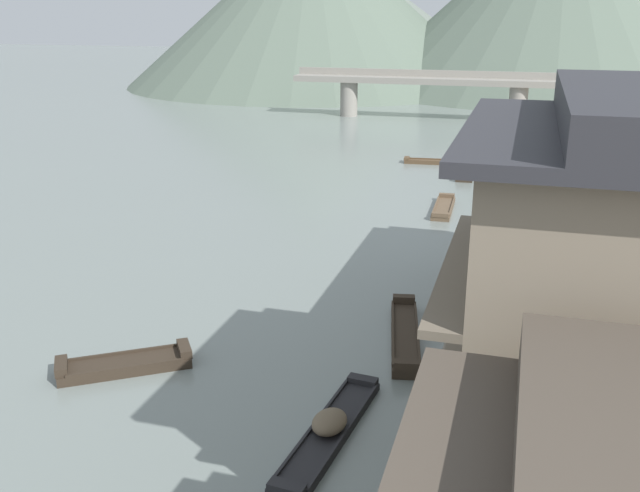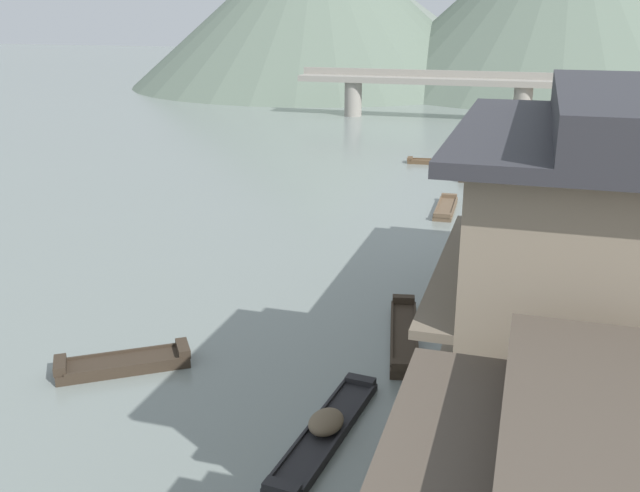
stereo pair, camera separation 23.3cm
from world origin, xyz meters
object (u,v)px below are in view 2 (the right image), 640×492
object	(u,v)px
boat_moored_far	(326,429)
house_waterfront_tall	(569,261)
boat_moored_third	(124,363)
stone_bridge	(436,87)
boat_midriver_upstream	(467,174)
house_waterfront_second	(629,328)
house_waterfront_narrow	(571,205)
boat_midriver_drifting	(446,208)
boat_upstream_distant	(404,336)
boat_moored_nearest	(432,162)

from	to	relation	value
boat_moored_far	house_waterfront_tall	bearing A→B (deg)	43.62
boat_moored_third	boat_moored_far	bearing A→B (deg)	-13.62
stone_bridge	boat_moored_third	bearing A→B (deg)	-91.66
boat_moored_third	stone_bridge	size ratio (longest dim) A/B	0.14
boat_moored_third	boat_midriver_upstream	bearing A→B (deg)	76.12
house_waterfront_second	boat_midriver_upstream	bearing A→B (deg)	100.16
house_waterfront_tall	boat_moored_third	bearing A→B (deg)	-163.40
boat_moored_far	house_waterfront_second	size ratio (longest dim) A/B	0.66
house_waterfront_narrow	stone_bridge	bearing A→B (deg)	104.21
house_waterfront_second	house_waterfront_narrow	bearing A→B (deg)	91.84
boat_moored_third	boat_midriver_drifting	size ratio (longest dim) A/B	0.85
boat_upstream_distant	boat_midriver_upstream	bearing A→B (deg)	91.02
house_waterfront_narrow	boat_moored_far	bearing A→B (deg)	-116.53
boat_midriver_upstream	house_waterfront_second	size ratio (longest dim) A/B	0.46
boat_midriver_upstream	house_waterfront_second	world-z (taller)	house_waterfront_second
boat_moored_nearest	boat_moored_third	size ratio (longest dim) A/B	0.91
boat_moored_third	house_waterfront_narrow	xyz separation A→B (m)	(13.13, 10.48, 3.40)
boat_moored_far	house_waterfront_narrow	xyz separation A→B (m)	(6.09, 12.19, 3.37)
boat_moored_third	boat_moored_far	xyz separation A→B (m)	(7.05, -1.71, 0.02)
house_waterfront_narrow	boat_moored_nearest	bearing A→B (deg)	110.10
boat_moored_nearest	house_waterfront_narrow	world-z (taller)	house_waterfront_narrow
boat_midriver_drifting	house_waterfront_second	bearing A→B (deg)	-75.65
boat_moored_third	boat_midriver_upstream	xyz separation A→B (m)	(7.50, 30.34, -0.02)
boat_moored_far	boat_moored_nearest	bearing A→B (deg)	93.95
boat_upstream_distant	boat_midriver_drifting	bearing A→B (deg)	92.56
boat_upstream_distant	house_waterfront_second	size ratio (longest dim) A/B	0.64
boat_midriver_upstream	house_waterfront_narrow	bearing A→B (deg)	-74.16
boat_moored_nearest	boat_moored_third	world-z (taller)	boat_moored_third
boat_midriver_upstream	boat_upstream_distant	world-z (taller)	boat_upstream_distant
boat_moored_third	boat_upstream_distant	distance (m)	9.14
boat_midriver_drifting	house_waterfront_second	distance (m)	26.18
boat_moored_far	boat_moored_third	bearing A→B (deg)	166.38
boat_moored_nearest	boat_moored_far	bearing A→B (deg)	-86.05
boat_midriver_upstream	house_waterfront_tall	xyz separation A→B (m)	(5.36, -26.51, 3.41)
boat_moored_third	house_waterfront_second	bearing A→B (deg)	-15.09
boat_moored_nearest	boat_moored_third	distance (m)	34.12
boat_moored_far	house_waterfront_second	xyz separation A→B (m)	(6.54, -1.96, 4.66)
boat_moored_nearest	boat_midriver_drifting	world-z (taller)	boat_midriver_drifting
boat_midriver_drifting	boat_moored_third	bearing A→B (deg)	-108.71
boat_moored_third	house_waterfront_tall	world-z (taller)	house_waterfront_tall
boat_moored_far	boat_midriver_upstream	bearing A→B (deg)	89.19
boat_moored_nearest	house_waterfront_tall	xyz separation A→B (m)	(8.26, -29.98, 3.43)
house_waterfront_narrow	boat_midriver_drifting	bearing A→B (deg)	118.75
boat_moored_nearest	stone_bridge	world-z (taller)	stone_bridge
house_waterfront_tall	house_waterfront_narrow	distance (m)	6.66
boat_moored_far	house_waterfront_tall	distance (m)	8.70
boat_midriver_upstream	house_waterfront_tall	bearing A→B (deg)	-78.57
boat_moored_third	house_waterfront_tall	distance (m)	13.84
boat_midriver_drifting	boat_moored_far	bearing A→B (deg)	-90.40
boat_moored_nearest	boat_midriver_upstream	distance (m)	4.52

